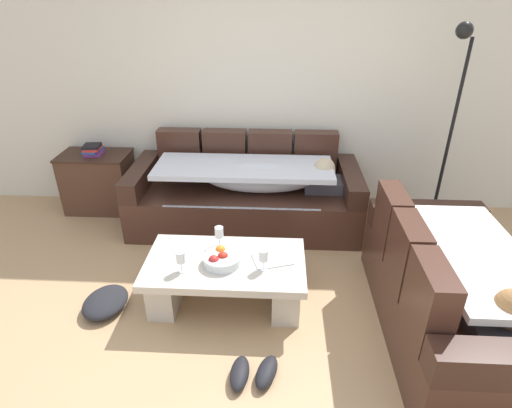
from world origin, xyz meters
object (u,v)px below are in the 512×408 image
object	(u,v)px
fruit_bowl	(221,259)
wine_glass_far_back	(219,233)
pair_of_shoes	(253,373)
book_stack_on_cabinet	(93,150)
crumpled_garment	(105,302)
wine_glass_near_right	(263,256)
open_magazine	(272,259)
side_cabinet	(99,182)
wine_glass_near_left	(181,258)
couch_near_window	(453,294)
floor_lamp	(450,119)
couch_along_wall	(248,194)
coffee_table	(226,276)

from	to	relation	value
fruit_bowl	wine_glass_far_back	size ratio (longest dim) A/B	1.69
fruit_bowl	pair_of_shoes	distance (m)	0.83
book_stack_on_cabinet	crumpled_garment	world-z (taller)	book_stack_on_cabinet
wine_glass_near_right	open_magazine	xyz separation A→B (m)	(0.06, 0.13, -0.11)
side_cabinet	crumpled_garment	xyz separation A→B (m)	(0.64, -1.59, -0.26)
wine_glass_near_left	crumpled_garment	size ratio (longest dim) A/B	0.42
pair_of_shoes	crumpled_garment	xyz separation A→B (m)	(-1.17, 0.58, 0.01)
couch_near_window	crumpled_garment	bearing A→B (deg)	87.94
wine_glass_far_back	crumpled_garment	bearing A→B (deg)	-157.71
wine_glass_near_left	floor_lamp	world-z (taller)	floor_lamp
crumpled_garment	book_stack_on_cabinet	bearing A→B (deg)	111.56
couch_along_wall	crumpled_garment	size ratio (longest dim) A/B	5.66
couch_near_window	wine_glass_near_right	xyz separation A→B (m)	(-1.31, 0.14, 0.16)
couch_near_window	crumpled_garment	xyz separation A→B (m)	(-2.52, 0.09, -0.27)
wine_glass_near_right	pair_of_shoes	distance (m)	0.78
fruit_bowl	floor_lamp	distance (m)	2.48
couch_near_window	coffee_table	size ratio (longest dim) A/B	1.44
open_magazine	coffee_table	bearing A→B (deg)	168.26
open_magazine	side_cabinet	size ratio (longest dim) A/B	0.39
wine_glass_far_back	floor_lamp	bearing A→B (deg)	28.45
side_cabinet	floor_lamp	size ratio (longest dim) A/B	0.37
couch_along_wall	wine_glass_near_right	world-z (taller)	couch_along_wall
side_cabinet	open_magazine	bearing A→B (deg)	-36.62
couch_near_window	pair_of_shoes	bearing A→B (deg)	110.00
floor_lamp	coffee_table	bearing A→B (deg)	-146.36
wine_glass_near_left	open_magazine	bearing A→B (deg)	15.36
couch_near_window	wine_glass_near_left	bearing A→B (deg)	87.28
book_stack_on_cabinet	pair_of_shoes	xyz separation A→B (m)	(1.80, -2.17, -0.65)
pair_of_shoes	fruit_bowl	bearing A→B (deg)	111.76
couch_along_wall	fruit_bowl	bearing A→B (deg)	-94.92
coffee_table	floor_lamp	bearing A→B (deg)	33.64
wine_glass_far_back	open_magazine	distance (m)	0.47
book_stack_on_cabinet	floor_lamp	size ratio (longest dim) A/B	0.12
open_magazine	floor_lamp	bearing A→B (deg)	20.98
wine_glass_near_left	couch_along_wall	bearing A→B (deg)	74.35
side_cabinet	crumpled_garment	world-z (taller)	side_cabinet
wine_glass_near_left	pair_of_shoes	world-z (taller)	wine_glass_near_left
couch_along_wall	floor_lamp	size ratio (longest dim) A/B	1.16
fruit_bowl	coffee_table	bearing A→B (deg)	58.21
wine_glass_near_right	crumpled_garment	distance (m)	1.29
couch_near_window	fruit_bowl	world-z (taller)	couch_near_window
side_cabinet	couch_along_wall	bearing A→B (deg)	-7.88
couch_along_wall	side_cabinet	distance (m)	1.65
floor_lamp	crumpled_garment	world-z (taller)	floor_lamp
side_cabinet	book_stack_on_cabinet	world-z (taller)	book_stack_on_cabinet
couch_along_wall	coffee_table	world-z (taller)	couch_along_wall
fruit_bowl	side_cabinet	world-z (taller)	side_cabinet
coffee_table	open_magazine	world-z (taller)	open_magazine
couch_near_window	open_magazine	bearing A→B (deg)	77.84
couch_near_window	floor_lamp	distance (m)	1.76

